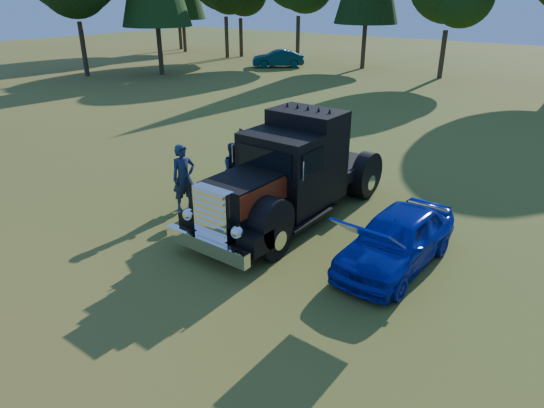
{
  "coord_description": "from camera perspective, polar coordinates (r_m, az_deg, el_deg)",
  "views": [
    {
      "loc": [
        8.46,
        -7.83,
        6.04
      ],
      "look_at": [
        1.58,
        1.23,
        1.02
      ],
      "focal_mm": 32.0,
      "sensor_mm": 36.0,
      "label": 1
    }
  ],
  "objects": [
    {
      "name": "spectator_far",
      "position": [
        15.13,
        -4.36,
        3.89
      ],
      "size": [
        0.97,
        1.08,
        1.81
      ],
      "primitive_type": "imported",
      "rotation": [
        0.0,
        0.0,
        1.17
      ],
      "color": "#1D2543",
      "rests_on": "ground"
    },
    {
      "name": "diamond_t_truck",
      "position": [
        13.54,
        1.97,
        3.21
      ],
      "size": [
        3.3,
        7.16,
        3.0
      ],
      "color": "black",
      "rests_on": "ground"
    },
    {
      "name": "spectator_near",
      "position": [
        14.51,
        -10.34,
        3.08
      ],
      "size": [
        0.7,
        0.85,
        2.0
      ],
      "primitive_type": "imported",
      "rotation": [
        0.0,
        0.0,
        1.23
      ],
      "color": "#1F3349",
      "rests_on": "ground"
    },
    {
      "name": "hotrod_coupe",
      "position": [
        11.77,
        14.43,
        -4.01
      ],
      "size": [
        1.73,
        4.22,
        1.89
      ],
      "color": "#0832B3",
      "rests_on": "ground"
    },
    {
      "name": "distant_teal_car",
      "position": [
        43.36,
        0.7,
        16.75
      ],
      "size": [
        4.27,
        4.01,
        1.43
      ],
      "primitive_type": "imported",
      "rotation": [
        0.0,
        0.0,
        -0.85
      ],
      "color": "#0B4542",
      "rests_on": "ground"
    },
    {
      "name": "ground",
      "position": [
        13.01,
        -8.89,
        -4.16
      ],
      "size": [
        120.0,
        120.0,
        0.0
      ],
      "primitive_type": "plane",
      "color": "#3C5F1C",
      "rests_on": "ground"
    }
  ]
}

